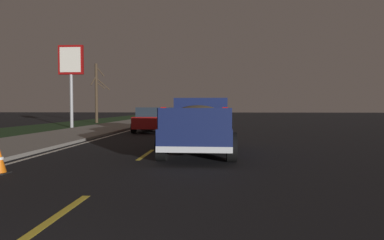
% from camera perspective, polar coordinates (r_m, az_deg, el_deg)
% --- Properties ---
extents(ground, '(144.00, 144.00, 0.00)m').
position_cam_1_polar(ground, '(28.17, -0.72, -0.96)').
color(ground, black).
extents(sidewalk_shoulder, '(108.00, 4.00, 0.12)m').
position_cam_1_polar(sidewalk_shoulder, '(29.17, -11.96, -0.78)').
color(sidewalk_shoulder, gray).
rests_on(sidewalk_shoulder, ground).
extents(grass_verge, '(108.00, 6.00, 0.01)m').
position_cam_1_polar(grass_verge, '(30.91, -20.91, -0.82)').
color(grass_verge, '#1E3819').
rests_on(grass_verge, ground).
extents(lane_markings, '(108.00, 3.54, 0.01)m').
position_cam_1_polar(lane_markings, '(30.57, -5.10, -0.72)').
color(lane_markings, yellow).
rests_on(lane_markings, ground).
extents(pickup_truck, '(5.45, 2.34, 1.87)m').
position_cam_1_polar(pickup_truck, '(11.33, 1.42, -0.68)').
color(pickup_truck, '#141E4C').
rests_on(pickup_truck, ground).
extents(sedan_green, '(4.44, 2.09, 1.54)m').
position_cam_1_polar(sedan_green, '(37.00, -2.44, 1.00)').
color(sedan_green, '#14592D').
rests_on(sedan_green, ground).
extents(sedan_silver, '(4.44, 2.09, 1.54)m').
position_cam_1_polar(sedan_silver, '(31.51, 2.56, 0.80)').
color(sedan_silver, '#B2B5BA').
rests_on(sedan_silver, ground).
extents(sedan_red, '(4.45, 2.11, 1.54)m').
position_cam_1_polar(sedan_red, '(21.34, -6.79, 0.12)').
color(sedan_red, maroon).
rests_on(sedan_red, ground).
extents(gas_price_sign, '(0.27, 1.90, 6.23)m').
position_cam_1_polar(gas_price_sign, '(27.11, -19.99, 8.61)').
color(gas_price_sign, '#99999E').
rests_on(gas_price_sign, ground).
extents(bare_tree_far, '(1.17, 1.59, 5.86)m').
position_cam_1_polar(bare_tree_far, '(34.48, -15.98, 4.61)').
color(bare_tree_far, '#423323').
rests_on(bare_tree_far, ground).
extents(traffic_cone_near, '(0.36, 0.36, 0.58)m').
position_cam_1_polar(traffic_cone_near, '(9.00, -30.00, -6.17)').
color(traffic_cone_near, black).
rests_on(traffic_cone_near, ground).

